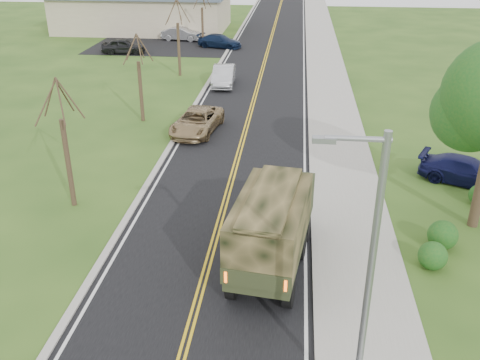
# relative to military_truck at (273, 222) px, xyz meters

# --- Properties ---
(road) EXTENTS (8.00, 120.00, 0.01)m
(road) POSITION_rel_military_truck_xyz_m (-2.46, 33.93, -1.90)
(road) COLOR black
(road) RESTS_ON ground
(curb_right) EXTENTS (0.30, 120.00, 0.12)m
(curb_right) POSITION_rel_military_truck_xyz_m (1.69, 33.93, -1.84)
(curb_right) COLOR #9E998E
(curb_right) RESTS_ON ground
(sidewalk_right) EXTENTS (3.20, 120.00, 0.10)m
(sidewalk_right) POSITION_rel_military_truck_xyz_m (3.44, 33.93, -1.85)
(sidewalk_right) COLOR #9E998E
(sidewalk_right) RESTS_ON ground
(curb_left) EXTENTS (0.30, 120.00, 0.10)m
(curb_left) POSITION_rel_military_truck_xyz_m (-6.61, 33.93, -1.85)
(curb_left) COLOR #9E998E
(curb_left) RESTS_ON ground
(street_light) EXTENTS (1.65, 0.22, 8.00)m
(street_light) POSITION_rel_military_truck_xyz_m (2.44, -6.57, 2.53)
(street_light) COLOR gray
(street_light) RESTS_ON ground
(bare_tree_a) EXTENTS (1.93, 2.26, 6.08)m
(bare_tree_a) POSITION_rel_military_truck_xyz_m (-9.46, 3.93, 0.72)
(bare_tree_a) COLOR #38281C
(bare_tree_a) RESTS_ON ground
(bare_tree_b) EXTENTS (1.83, 2.14, 5.73)m
(bare_tree_b) POSITION_rel_military_truck_xyz_m (-9.46, 15.93, 0.57)
(bare_tree_b) COLOR #38281C
(bare_tree_b) RESTS_ON ground
(bare_tree_c) EXTENTS (2.04, 2.39, 6.42)m
(bare_tree_c) POSITION_rel_military_truck_xyz_m (-9.46, 27.93, 0.87)
(bare_tree_c) COLOR #38281C
(bare_tree_c) RESTS_ON ground
(bare_tree_d) EXTENTS (1.88, 2.20, 5.91)m
(bare_tree_d) POSITION_rel_military_truck_xyz_m (-9.46, 39.93, 0.65)
(bare_tree_d) COLOR #38281C
(bare_tree_d) RESTS_ON ground
(commercial_building) EXTENTS (25.50, 21.50, 5.65)m
(commercial_building) POSITION_rel_military_truck_xyz_m (-18.44, 49.90, 0.78)
(commercial_building) COLOR tan
(commercial_building) RESTS_ON ground
(military_truck) EXTENTS (3.16, 6.89, 3.32)m
(military_truck) POSITION_rel_military_truck_xyz_m (0.00, 0.00, 0.00)
(military_truck) COLOR black
(military_truck) RESTS_ON ground
(suv_champagne) EXTENTS (3.07, 5.46, 1.44)m
(suv_champagne) POSITION_rel_military_truck_xyz_m (-5.46, 14.14, -1.18)
(suv_champagne) COLOR #947B54
(suv_champagne) RESTS_ON ground
(sedan_silver) EXTENTS (1.93, 4.87, 1.57)m
(sedan_silver) POSITION_rel_military_truck_xyz_m (-5.26, 25.18, -1.11)
(sedan_silver) COLOR #B7B8BC
(sedan_silver) RESTS_ON ground
(pickup_navy) EXTENTS (4.98, 3.62, 1.34)m
(pickup_navy) POSITION_rel_military_truck_xyz_m (9.34, 8.26, -1.23)
(pickup_navy) COLOR #10123B
(pickup_navy) RESTS_ON ground
(lot_car_dark) EXTENTS (4.49, 2.09, 1.49)m
(lot_car_dark) POSITION_rel_military_truck_xyz_m (-16.93, 35.93, -1.16)
(lot_car_dark) COLOR black
(lot_car_dark) RESTS_ON ground
(lot_car_silver) EXTENTS (4.70, 2.21, 1.49)m
(lot_car_silver) POSITION_rel_military_truck_xyz_m (-12.44, 43.26, -1.16)
(lot_car_silver) COLOR #A7A7AC
(lot_car_silver) RESTS_ON ground
(lot_car_navy) EXTENTS (5.09, 3.14, 1.38)m
(lot_car_navy) POSITION_rel_military_truck_xyz_m (-7.64, 39.86, -1.21)
(lot_car_navy) COLOR #0E1B36
(lot_car_navy) RESTS_ON ground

